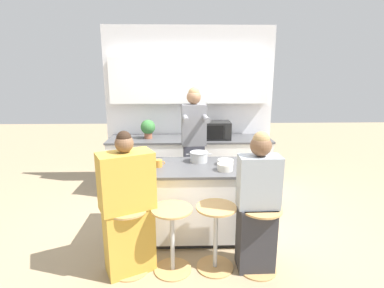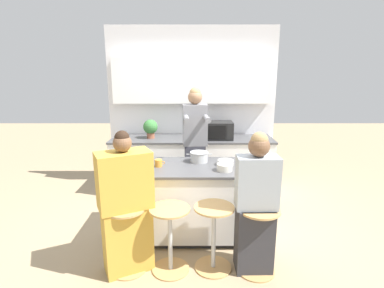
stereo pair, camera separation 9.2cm
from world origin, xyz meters
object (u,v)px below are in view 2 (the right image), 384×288
Objects in this scene: bar_stool_leftmost at (127,235)px; person_wrapped_blanket at (126,208)px; fruit_bowl at (226,162)px; coffee_cup_near at (159,163)px; person_seated_near at (256,209)px; kitchen_island at (192,200)px; coffee_cup_far at (249,166)px; person_cooking at (195,151)px; banana_bunch at (142,168)px; potted_plant at (150,128)px; microwave at (218,130)px; cooking_pot at (199,157)px; bar_stool_center_left at (170,235)px; bar_stool_rightmost at (258,236)px; bar_stool_center_right at (214,233)px.

bar_stool_leftmost is 0.29m from person_wrapped_blanket.
fruit_bowl is 0.80m from coffee_cup_near.
bar_stool_leftmost is at bearing 179.60° from person_seated_near.
kitchen_island is 0.82m from coffee_cup_far.
bar_stool_leftmost is at bearing -120.86° from person_cooking.
person_seated_near is at bearing -24.56° from banana_bunch.
person_seated_near is 2.49m from potted_plant.
person_wrapped_blanket reaches higher than coffee_cup_near.
person_wrapped_blanket reaches higher than bar_stool_leftmost.
person_cooking is at bearing -118.53° from microwave.
person_seated_near is at bearing -70.48° from person_cooking.
cooking_pot is at bearing -88.53° from person_cooking.
coffee_cup_near reaches higher than kitchen_island.
person_seated_near is at bearing 1.37° from bar_stool_center_left.
person_seated_near is at bearing 0.51° from bar_stool_leftmost.
cooking_pot is at bearing 122.48° from bar_stool_rightmost.
cooking_pot is at bearing -105.47° from microwave.
bar_stool_rightmost is 5.71× the size of coffee_cup_near.
bar_stool_leftmost is 1.00× the size of bar_stool_rightmost.
potted_plant is at bearing 120.98° from person_seated_near.
kitchen_island is 1.14× the size of person_seated_near.
banana_bunch is (-0.60, -0.81, 0.02)m from person_cooking.
kitchen_island is 0.96m from person_wrapped_blanket.
person_cooking is 16.24× the size of coffee_cup_far.
kitchen_island reaches higher than bar_stool_rightmost.
bar_stool_center_right is 1.00× the size of bar_stool_rightmost.
person_cooking is 9.59× the size of banana_bunch.
coffee_cup_near is (-0.43, -0.69, 0.03)m from person_cooking.
microwave is (0.20, 2.03, 0.65)m from bar_stool_center_right.
coffee_cup_near is (-0.61, 0.65, 0.53)m from bar_stool_center_right.
microwave is at bearing 74.53° from cooking_pot.
banana_bunch is at bearing 145.79° from bar_stool_center_right.
kitchen_island is 0.62m from coffee_cup_near.
cooking_pot reaches higher than fruit_bowl.
potted_plant is (-0.76, 1.24, 0.13)m from cooking_pot.
cooking_pot is at bearing -58.37° from potted_plant.
person_cooking reaches higher than person_wrapped_blanket.
bar_stool_leftmost is at bearing -178.50° from bar_stool_center_right.
person_wrapped_blanket is (-0.43, 0.02, 0.29)m from bar_stool_center_left.
coffee_cup_near is 1.46m from potted_plant.
bar_stool_leftmost is 0.87m from bar_stool_center_right.
potted_plant is at bearing 130.34° from person_cooking.
person_cooking reaches higher than cooking_pot.
bar_stool_center_right is (0.87, 0.02, 0.00)m from bar_stool_leftmost.
bar_stool_center_right is 2.14m from microwave.
bar_stool_center_left is 0.47× the size of person_wrapped_blanket.
bar_stool_rightmost is at bearing -33.85° from coffee_cup_near.
person_wrapped_blanket is 12.09× the size of coffee_cup_near.
coffee_cup_far is (0.65, -0.12, 0.48)m from kitchen_island.
bar_stool_leftmost is 1.39m from fruit_bowl.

